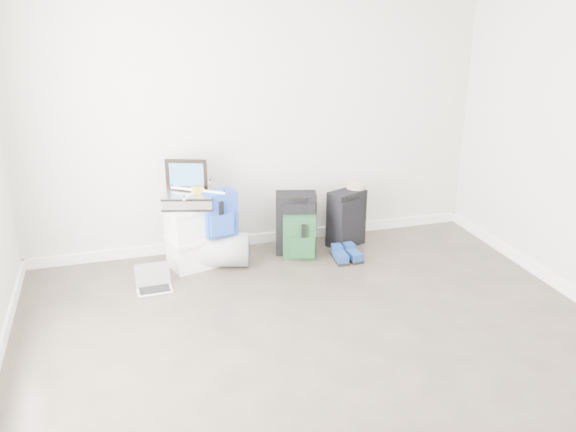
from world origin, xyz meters
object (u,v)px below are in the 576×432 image
object	(u,v)px
boxes_stack	(191,236)
large_suitcase	(296,223)
duffel_bag	(221,250)
laptop	(154,283)
carry_on	(347,219)
briefcase	(189,199)

from	to	relation	value
boxes_stack	large_suitcase	xyz separation A→B (m)	(1.02, 0.04, 0.00)
boxes_stack	duffel_bag	distance (m)	0.30
duffel_bag	large_suitcase	xyz separation A→B (m)	(0.77, 0.10, 0.14)
laptop	carry_on	bearing A→B (deg)	10.71
duffel_bag	carry_on	world-z (taller)	carry_on
boxes_stack	briefcase	bearing A→B (deg)	-106.16
duffel_bag	large_suitcase	world-z (taller)	large_suitcase
duffel_bag	carry_on	distance (m)	1.31
briefcase	large_suitcase	distance (m)	1.08
duffel_bag	laptop	size ratio (longest dim) A/B	1.71
briefcase	laptop	bearing A→B (deg)	-121.64
boxes_stack	large_suitcase	world-z (taller)	large_suitcase
boxes_stack	duffel_bag	world-z (taller)	boxes_stack
large_suitcase	briefcase	bearing A→B (deg)	-162.52
large_suitcase	carry_on	xyz separation A→B (m)	(0.53, 0.02, -0.02)
laptop	briefcase	bearing A→B (deg)	41.52
large_suitcase	laptop	distance (m)	1.49
boxes_stack	large_suitcase	distance (m)	1.02
briefcase	duffel_bag	bearing A→B (deg)	1.86
duffel_bag	carry_on	size ratio (longest dim) A/B	0.91
duffel_bag	laptop	distance (m)	0.72
large_suitcase	laptop	world-z (taller)	large_suitcase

